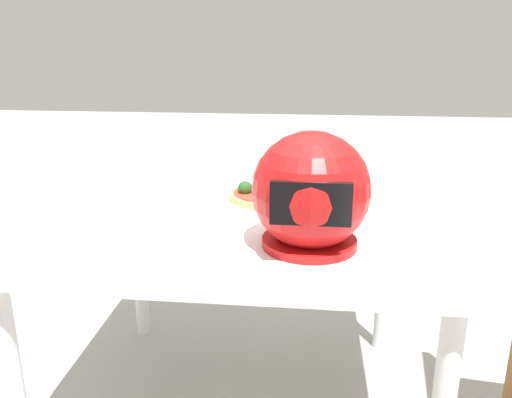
% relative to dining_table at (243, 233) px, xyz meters
% --- Properties ---
extents(dining_table, '(1.09, 1.01, 0.71)m').
position_rel_dining_table_xyz_m(dining_table, '(0.00, 0.00, 0.00)').
color(dining_table, white).
rests_on(dining_table, ground).
extents(pizza_plate, '(0.29, 0.29, 0.01)m').
position_rel_dining_table_xyz_m(pizza_plate, '(-0.07, -0.07, 0.08)').
color(pizza_plate, white).
rests_on(pizza_plate, dining_table).
extents(pizza, '(0.24, 0.24, 0.06)m').
position_rel_dining_table_xyz_m(pizza, '(-0.06, -0.06, 0.10)').
color(pizza, tan).
rests_on(pizza, pizza_plate).
extents(motorcycle_helmet, '(0.27, 0.27, 0.27)m').
position_rel_dining_table_xyz_m(motorcycle_helmet, '(-0.19, 0.26, 0.21)').
color(motorcycle_helmet, '#B21414').
rests_on(motorcycle_helmet, dining_table).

